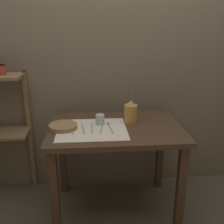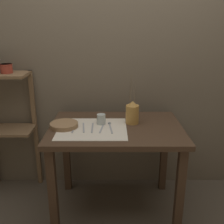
# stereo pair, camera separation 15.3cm
# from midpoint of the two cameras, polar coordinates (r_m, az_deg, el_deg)

# --- Properties ---
(ground_plane) EXTENTS (12.00, 12.00, 0.00)m
(ground_plane) POSITION_cam_midpoint_polar(r_m,az_deg,el_deg) (2.49, 2.49, -20.22)
(ground_plane) COLOR brown
(stone_wall_back) EXTENTS (7.00, 0.06, 2.40)m
(stone_wall_back) POSITION_cam_midpoint_polar(r_m,az_deg,el_deg) (2.45, 2.38, 10.09)
(stone_wall_back) COLOR #6B5E4C
(stone_wall_back) RESTS_ON ground_plane
(wooden_table) EXTENTS (1.05, 0.73, 0.79)m
(wooden_table) POSITION_cam_midpoint_polar(r_m,az_deg,el_deg) (2.14, 2.74, -6.17)
(wooden_table) COLOR #422D1E
(wooden_table) RESTS_ON ground_plane
(wooden_shelf_unit) EXTENTS (0.48, 0.29, 1.16)m
(wooden_shelf_unit) POSITION_cam_midpoint_polar(r_m,az_deg,el_deg) (2.55, -20.56, -0.09)
(wooden_shelf_unit) COLOR brown
(wooden_shelf_unit) RESTS_ON ground_plane
(linen_cloth) EXTENTS (0.53, 0.46, 0.00)m
(linen_cloth) POSITION_cam_midpoint_polar(r_m,az_deg,el_deg) (2.04, -2.33, -3.67)
(linen_cloth) COLOR beige
(linen_cloth) RESTS_ON wooden_table
(pitcher_with_flowers) EXTENTS (0.11, 0.11, 0.41)m
(pitcher_with_flowers) POSITION_cam_midpoint_polar(r_m,az_deg,el_deg) (2.14, 6.32, -0.21)
(pitcher_with_flowers) COLOR #B7843D
(pitcher_with_flowers) RESTS_ON wooden_table
(wooden_bowl) EXTENTS (0.22, 0.22, 0.04)m
(wooden_bowl) POSITION_cam_midpoint_polar(r_m,az_deg,el_deg) (2.08, -8.50, -2.88)
(wooden_bowl) COLOR #8E6B47
(wooden_bowl) RESTS_ON wooden_table
(glass_tumbler_near) EXTENTS (0.07, 0.07, 0.08)m
(glass_tumbler_near) POSITION_cam_midpoint_polar(r_m,az_deg,el_deg) (2.11, -0.46, -1.60)
(glass_tumbler_near) COLOR #B7C1BC
(glass_tumbler_near) RESTS_ON wooden_table
(fork_outer) EXTENTS (0.02, 0.20, 0.00)m
(fork_outer) POSITION_cam_midpoint_polar(r_m,az_deg,el_deg) (2.06, -6.28, -3.48)
(fork_outer) COLOR #939399
(fork_outer) RESTS_ON wooden_table
(knife_center) EXTENTS (0.04, 0.20, 0.00)m
(knife_center) POSITION_cam_midpoint_polar(r_m,az_deg,el_deg) (2.05, -4.26, -3.42)
(knife_center) COLOR #939399
(knife_center) RESTS_ON wooden_table
(fork_inner) EXTENTS (0.02, 0.20, 0.00)m
(fork_inner) POSITION_cam_midpoint_polar(r_m,az_deg,el_deg) (2.04, -2.34, -3.49)
(fork_inner) COLOR #939399
(fork_inner) RESTS_ON wooden_table
(spoon_inner) EXTENTS (0.04, 0.21, 0.02)m
(spoon_inner) POSITION_cam_midpoint_polar(r_m,az_deg,el_deg) (2.09, -0.02, -2.89)
(spoon_inner) COLOR #939399
(spoon_inner) RESTS_ON wooden_table
(spoon_outer) EXTENTS (0.04, 0.21, 0.02)m
(spoon_outer) POSITION_cam_midpoint_polar(r_m,az_deg,el_deg) (2.09, 1.49, -2.97)
(spoon_outer) COLOR #939399
(spoon_outer) RESTS_ON wooden_table
(metal_pot_small) EXTENTS (0.11, 0.11, 0.08)m
(metal_pot_small) POSITION_cam_midpoint_polar(r_m,az_deg,el_deg) (2.40, -20.50, 8.91)
(metal_pot_small) COLOR #9E3828
(metal_pot_small) RESTS_ON wooden_shelf_unit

